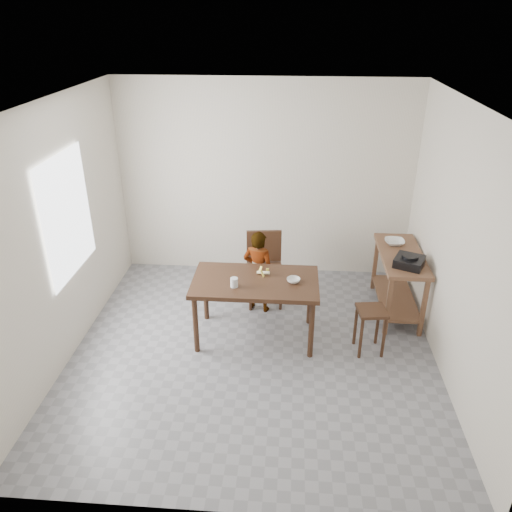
# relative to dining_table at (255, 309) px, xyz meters

# --- Properties ---
(floor) EXTENTS (4.00, 4.00, 0.04)m
(floor) POSITION_rel_dining_table_xyz_m (0.00, -0.30, -0.40)
(floor) COLOR gray
(floor) RESTS_ON ground
(ceiling) EXTENTS (4.00, 4.00, 0.04)m
(ceiling) POSITION_rel_dining_table_xyz_m (0.00, -0.30, 2.35)
(ceiling) COLOR white
(ceiling) RESTS_ON wall_back
(wall_back) EXTENTS (4.00, 0.04, 2.70)m
(wall_back) POSITION_rel_dining_table_xyz_m (0.00, 1.72, 0.98)
(wall_back) COLOR beige
(wall_back) RESTS_ON ground
(wall_front) EXTENTS (4.00, 0.04, 2.70)m
(wall_front) POSITION_rel_dining_table_xyz_m (0.00, -2.32, 0.98)
(wall_front) COLOR beige
(wall_front) RESTS_ON ground
(wall_left) EXTENTS (0.04, 4.00, 2.70)m
(wall_left) POSITION_rel_dining_table_xyz_m (-2.02, -0.30, 0.98)
(wall_left) COLOR beige
(wall_left) RESTS_ON ground
(wall_right) EXTENTS (0.04, 4.00, 2.70)m
(wall_right) POSITION_rel_dining_table_xyz_m (2.02, -0.30, 0.98)
(wall_right) COLOR beige
(wall_right) RESTS_ON ground
(window_pane) EXTENTS (0.02, 1.10, 1.30)m
(window_pane) POSITION_rel_dining_table_xyz_m (-1.97, -0.10, 1.12)
(window_pane) COLOR white
(window_pane) RESTS_ON wall_left
(dining_table) EXTENTS (1.40, 0.80, 0.75)m
(dining_table) POSITION_rel_dining_table_xyz_m (0.00, 0.00, 0.00)
(dining_table) COLOR #362013
(dining_table) RESTS_ON floor
(prep_counter) EXTENTS (0.50, 1.20, 0.80)m
(prep_counter) POSITION_rel_dining_table_xyz_m (1.72, 0.70, 0.03)
(prep_counter) COLOR brown
(prep_counter) RESTS_ON floor
(child) EXTENTS (0.45, 0.36, 1.07)m
(child) POSITION_rel_dining_table_xyz_m (-0.01, 0.60, 0.16)
(child) COLOR silver
(child) RESTS_ON floor
(dining_chair) EXTENTS (0.50, 0.50, 0.92)m
(dining_chair) POSITION_rel_dining_table_xyz_m (0.06, 0.77, 0.09)
(dining_chair) COLOR #362013
(dining_chair) RESTS_ON floor
(stool) EXTENTS (0.34, 0.34, 0.54)m
(stool) POSITION_rel_dining_table_xyz_m (1.28, -0.17, -0.11)
(stool) COLOR #362013
(stool) RESTS_ON floor
(glass_tumbler) EXTENTS (0.11, 0.11, 0.10)m
(glass_tumbler) POSITION_rel_dining_table_xyz_m (-0.22, -0.16, 0.43)
(glass_tumbler) COLOR silver
(glass_tumbler) RESTS_ON dining_table
(small_bowl) EXTENTS (0.19, 0.19, 0.05)m
(small_bowl) POSITION_rel_dining_table_xyz_m (0.42, -0.01, 0.40)
(small_bowl) COLOR silver
(small_bowl) RESTS_ON dining_table
(banana) EXTENTS (0.18, 0.14, 0.06)m
(banana) POSITION_rel_dining_table_xyz_m (0.08, 0.14, 0.40)
(banana) COLOR yellow
(banana) RESTS_ON dining_table
(serving_bowl) EXTENTS (0.25, 0.25, 0.06)m
(serving_bowl) POSITION_rel_dining_table_xyz_m (1.67, 0.96, 0.46)
(serving_bowl) COLOR silver
(serving_bowl) RESTS_ON prep_counter
(gas_burner) EXTENTS (0.41, 0.41, 0.10)m
(gas_burner) POSITION_rel_dining_table_xyz_m (1.74, 0.39, 0.48)
(gas_burner) COLOR black
(gas_burner) RESTS_ON prep_counter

